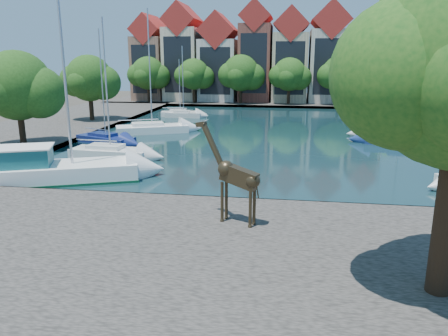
# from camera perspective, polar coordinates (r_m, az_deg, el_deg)

# --- Properties ---
(ground) EXTENTS (160.00, 160.00, 0.00)m
(ground) POSITION_cam_1_polar(r_m,az_deg,el_deg) (24.55, 2.53, -4.96)
(ground) COLOR #38332B
(ground) RESTS_ON ground
(water_basin) EXTENTS (38.00, 50.00, 0.08)m
(water_basin) POSITION_cam_1_polar(r_m,az_deg,el_deg) (47.79, 5.67, 4.54)
(water_basin) COLOR black
(water_basin) RESTS_ON ground
(near_quay) EXTENTS (50.00, 14.00, 0.50)m
(near_quay) POSITION_cam_1_polar(r_m,az_deg,el_deg) (18.02, 0.08, -11.50)
(near_quay) COLOR #544E49
(near_quay) RESTS_ON ground
(far_quay) EXTENTS (60.00, 16.00, 0.50)m
(far_quay) POSITION_cam_1_polar(r_m,az_deg,el_deg) (79.47, 6.97, 8.55)
(far_quay) COLOR #544E49
(far_quay) RESTS_ON ground
(left_quay) EXTENTS (14.00, 52.00, 0.50)m
(left_quay) POSITION_cam_1_polar(r_m,az_deg,el_deg) (55.02, -21.42, 5.13)
(left_quay) COLOR #544E49
(left_quay) RESTS_ON ground
(townhouse_west_end) EXTENTS (5.44, 9.18, 14.93)m
(townhouse_west_end) POSITION_cam_1_polar(r_m,az_deg,el_deg) (83.02, -9.42, 13.63)
(townhouse_west_end) COLOR #8F634E
(townhouse_west_end) RESTS_ON far_quay
(townhouse_west_mid) EXTENTS (5.94, 9.18, 16.79)m
(townhouse_west_mid) POSITION_cam_1_polar(r_m,az_deg,el_deg) (81.38, -5.29, 14.36)
(townhouse_west_mid) COLOR beige
(townhouse_west_mid) RESTS_ON far_quay
(townhouse_west_inner) EXTENTS (6.43, 9.18, 15.15)m
(townhouse_west_inner) POSITION_cam_1_polar(r_m,az_deg,el_deg) (80.08, -0.62, 13.79)
(townhouse_west_inner) COLOR beige
(townhouse_west_inner) RESTS_ON far_quay
(townhouse_center) EXTENTS (5.44, 9.18, 16.93)m
(townhouse_center) POSITION_cam_1_polar(r_m,az_deg,el_deg) (79.29, 4.17, 14.48)
(townhouse_center) COLOR brown
(townhouse_center) RESTS_ON far_quay
(townhouse_east_inner) EXTENTS (5.94, 9.18, 15.79)m
(townhouse_east_inner) POSITION_cam_1_polar(r_m,az_deg,el_deg) (79.03, 8.63, 13.90)
(townhouse_east_inner) COLOR tan
(townhouse_east_inner) RESTS_ON far_quay
(townhouse_east_mid) EXTENTS (6.43, 9.18, 16.65)m
(townhouse_east_mid) POSITION_cam_1_polar(r_m,az_deg,el_deg) (79.26, 13.48, 13.95)
(townhouse_east_mid) COLOR beige
(townhouse_east_mid) RESTS_ON far_quay
(townhouse_east_end) EXTENTS (5.44, 9.18, 14.43)m
(townhouse_east_end) POSITION_cam_1_polar(r_m,az_deg,el_deg) (80.03, 18.20, 12.92)
(townhouse_east_end) COLOR brown
(townhouse_east_end) RESTS_ON far_quay
(far_tree_far_west) EXTENTS (7.28, 5.60, 7.68)m
(far_tree_far_west) POSITION_cam_1_polar(r_m,az_deg,el_deg) (77.51, -9.83, 11.97)
(far_tree_far_west) COLOR #332114
(far_tree_far_west) RESTS_ON far_quay
(far_tree_west) EXTENTS (6.76, 5.20, 7.36)m
(far_tree_west) POSITION_cam_1_polar(r_m,az_deg,el_deg) (75.39, -3.92, 11.99)
(far_tree_west) COLOR #332114
(far_tree_west) RESTS_ON far_quay
(far_tree_mid_west) EXTENTS (7.80, 6.00, 8.00)m
(far_tree_mid_west) POSITION_cam_1_polar(r_m,az_deg,el_deg) (74.06, 2.28, 12.14)
(far_tree_mid_west) COLOR #332114
(far_tree_mid_west) RESTS_ON far_quay
(far_tree_mid_east) EXTENTS (7.02, 5.40, 7.52)m
(far_tree_mid_east) POSITION_cam_1_polar(r_m,az_deg,el_deg) (73.60, 8.61, 11.86)
(far_tree_mid_east) COLOR #332114
(far_tree_mid_east) RESTS_ON far_quay
(far_tree_east) EXTENTS (7.54, 5.80, 7.84)m
(far_tree_east) POSITION_cam_1_polar(r_m,az_deg,el_deg) (73.99, 14.95, 11.64)
(far_tree_east) COLOR #332114
(far_tree_east) RESTS_ON far_quay
(far_tree_far_east) EXTENTS (6.76, 5.20, 7.36)m
(far_tree_far_east) POSITION_cam_1_polar(r_m,az_deg,el_deg) (75.25, 21.11, 11.09)
(far_tree_far_east) COLOR #332114
(far_tree_far_east) RESTS_ON far_quay
(side_tree_left_near) EXTENTS (7.80, 6.00, 8.20)m
(side_tree_left_near) POSITION_cam_1_polar(r_m,az_deg,el_deg) (42.17, -25.27, 9.43)
(side_tree_left_near) COLOR #332114
(side_tree_left_near) RESTS_ON left_quay
(side_tree_left_far) EXTENTS (7.28, 5.60, 7.88)m
(side_tree_left_far) POSITION_cam_1_polar(r_m,az_deg,el_deg) (56.60, -17.10, 10.96)
(side_tree_left_far) COLOR #332114
(side_tree_left_far) RESTS_ON left_quay
(giraffe_statue) EXTENTS (3.16, 1.51, 4.68)m
(giraffe_statue) POSITION_cam_1_polar(r_m,az_deg,el_deg) (20.13, 1.34, -0.95)
(giraffe_statue) COLOR #342A1A
(giraffe_statue) RESTS_ON near_quay
(motorsailer) EXTENTS (11.38, 7.11, 12.14)m
(motorsailer) POSITION_cam_1_polar(r_m,az_deg,el_deg) (30.97, -22.22, 0.01)
(motorsailer) COLOR white
(motorsailer) RESTS_ON water_basin
(sailboat_left_a) EXTENTS (6.58, 2.71, 10.96)m
(sailboat_left_a) POSITION_cam_1_polar(r_m,az_deg,el_deg) (36.80, -14.61, 2.21)
(sailboat_left_a) COLOR silver
(sailboat_left_a) RESTS_ON water_basin
(sailboat_left_b) EXTENTS (6.27, 4.20, 10.51)m
(sailboat_left_b) POSITION_cam_1_polar(r_m,az_deg,el_deg) (43.36, -15.20, 3.87)
(sailboat_left_b) COLOR navy
(sailboat_left_b) RESTS_ON water_basin
(sailboat_left_c) EXTENTS (8.02, 5.57, 12.84)m
(sailboat_left_c) POSITION_cam_1_polar(r_m,az_deg,el_deg) (48.21, -9.37, 5.30)
(sailboat_left_c) COLOR white
(sailboat_left_c) RESTS_ON water_basin
(sailboat_left_d) EXTENTS (4.89, 1.85, 9.42)m
(sailboat_left_d) POSITION_cam_1_polar(r_m,az_deg,el_deg) (60.17, -5.30, 7.11)
(sailboat_left_d) COLOR beige
(sailboat_left_d) RESTS_ON water_basin
(sailboat_left_e) EXTENTS (5.52, 2.84, 7.72)m
(sailboat_left_e) POSITION_cam_1_polar(r_m,az_deg,el_deg) (61.69, -5.73, 7.22)
(sailboat_left_e) COLOR silver
(sailboat_left_e) RESTS_ON water_basin
(sailboat_right_b) EXTENTS (6.64, 2.61, 12.13)m
(sailboat_right_b) POSITION_cam_1_polar(r_m,az_deg,el_deg) (44.81, 21.93, 3.74)
(sailboat_right_b) COLOR navy
(sailboat_right_b) RESTS_ON water_basin
(sailboat_right_c) EXTENTS (5.37, 2.34, 8.44)m
(sailboat_right_c) POSITION_cam_1_polar(r_m,az_deg,el_deg) (48.37, 20.05, 4.53)
(sailboat_right_c) COLOR silver
(sailboat_right_c) RESTS_ON water_basin
(sailboat_right_d) EXTENTS (6.11, 3.93, 9.83)m
(sailboat_right_d) POSITION_cam_1_polar(r_m,az_deg,el_deg) (64.94, 19.93, 6.86)
(sailboat_right_d) COLOR silver
(sailboat_right_d) RESTS_ON water_basin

